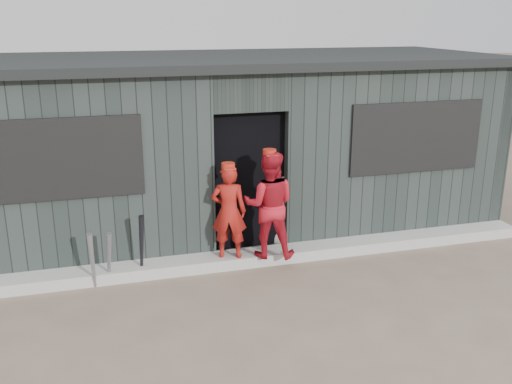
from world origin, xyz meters
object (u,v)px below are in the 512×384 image
object	(u,v)px
dugout	(226,143)
player_grey_back	(283,210)
player_red_right	(269,205)
bat_mid	(109,258)
bat_left	(92,261)
bat_right	(142,246)
player_red_left	(229,212)

from	to	relation	value
dugout	player_grey_back	bearing A→B (deg)	-66.90
player_red_right	player_grey_back	xyz separation A→B (m)	(0.39, 0.58, -0.31)
bat_mid	bat_left	bearing A→B (deg)	-157.07
bat_left	player_red_right	size ratio (longest dim) A/B	0.53
bat_right	player_red_right	size ratio (longest dim) A/B	0.62
bat_right	player_grey_back	bearing A→B (deg)	14.41
bat_mid	player_red_left	bearing A→B (deg)	4.11
player_grey_back	dugout	world-z (taller)	dugout
player_grey_back	dugout	size ratio (longest dim) A/B	0.13
player_grey_back	dugout	xyz separation A→B (m)	(-0.53, 1.25, 0.74)
player_red_left	player_red_right	bearing A→B (deg)	-174.22
bat_mid	bat_right	distance (m)	0.42
bat_mid	player_red_left	xyz separation A→B (m)	(1.53, 0.11, 0.42)
bat_right	dugout	distance (m)	2.47
bat_mid	player_red_left	size ratio (longest dim) A/B	0.57
bat_right	player_red_left	distance (m)	1.18
dugout	bat_mid	bearing A→B (deg)	-135.99
bat_left	dugout	xyz separation A→B (m)	(2.10, 1.92, 0.91)
bat_left	bat_right	size ratio (longest dim) A/B	0.86
bat_right	player_red_left	bearing A→B (deg)	1.92
player_red_left	player_red_right	world-z (taller)	player_red_right
bat_mid	bat_right	world-z (taller)	bat_right
bat_mid	dugout	world-z (taller)	dugout
player_red_right	dugout	size ratio (longest dim) A/B	0.17
bat_mid	bat_right	size ratio (longest dim) A/B	0.82
player_red_right	dugout	world-z (taller)	dugout
player_grey_back	player_red_right	bearing A→B (deg)	53.17
bat_right	player_red_left	world-z (taller)	player_red_left
bat_left	player_grey_back	world-z (taller)	player_grey_back
bat_mid	player_grey_back	distance (m)	2.51
bat_mid	player_red_right	distance (m)	2.11
bat_mid	player_red_right	xyz separation A→B (m)	(2.05, 0.01, 0.50)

